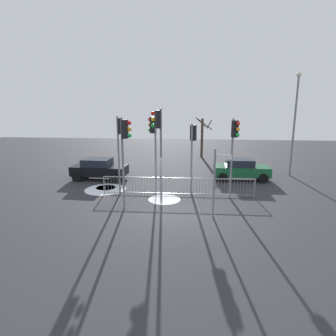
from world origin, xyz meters
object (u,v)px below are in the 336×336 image
at_px(car_green_trailing, 241,169).
at_px(traffic_light_mid_right, 121,138).
at_px(car_black_far, 99,168).
at_px(direction_sign_post, 216,180).
at_px(traffic_light_foreground_right, 193,142).
at_px(traffic_light_mid_left, 234,141).
at_px(street_lamp, 295,115).
at_px(traffic_light_foreground_left, 125,143).
at_px(traffic_light_rear_left, 154,137).
at_px(traffic_light_rear_right, 158,135).
at_px(bare_tree_left, 202,136).

bearing_deg(car_green_trailing, traffic_light_mid_right, -151.91).
bearing_deg(car_black_far, direction_sign_post, -36.86).
distance_m(traffic_light_foreground_right, car_green_trailing, 5.25).
bearing_deg(traffic_light_mid_left, street_lamp, -160.68).
distance_m(traffic_light_mid_right, car_black_far, 4.80).
height_order(direction_sign_post, car_green_trailing, direction_sign_post).
bearing_deg(car_green_trailing, traffic_light_foreground_right, -135.59).
xyz_separation_m(traffic_light_mid_left, traffic_light_mid_right, (-6.33, 0.31, 0.06)).
distance_m(traffic_light_foreground_left, car_black_far, 7.00).
xyz_separation_m(traffic_light_mid_left, street_lamp, (5.01, 5.85, 1.22)).
bearing_deg(direction_sign_post, traffic_light_foreground_right, 116.31).
distance_m(traffic_light_rear_left, traffic_light_mid_left, 4.46).
height_order(traffic_light_rear_right, car_black_far, traffic_light_rear_right).
xyz_separation_m(traffic_light_rear_right, bare_tree_left, (2.64, 14.07, -1.55)).
distance_m(traffic_light_foreground_right, traffic_light_rear_left, 2.34).
bearing_deg(street_lamp, traffic_light_foreground_right, -146.17).
xyz_separation_m(traffic_light_rear_left, bare_tree_left, (3.10, 12.53, -1.27)).
height_order(traffic_light_mid_right, car_green_trailing, traffic_light_mid_right).
distance_m(car_black_far, bare_tree_left, 12.05).
xyz_separation_m(traffic_light_rear_right, car_green_trailing, (5.13, 5.51, -2.89)).
bearing_deg(bare_tree_left, traffic_light_rear_right, -100.61).
relative_size(traffic_light_rear_left, car_green_trailing, 1.21).
bearing_deg(traffic_light_mid_right, traffic_light_mid_left, 81.78).
relative_size(traffic_light_rear_right, traffic_light_mid_right, 1.10).
height_order(traffic_light_rear_right, bare_tree_left, traffic_light_rear_right).
bearing_deg(traffic_light_foreground_left, traffic_light_foreground_right, 147.74).
bearing_deg(direction_sign_post, traffic_light_mid_left, 78.70).
bearing_deg(traffic_light_mid_left, traffic_light_foreground_left, -9.42).
bearing_deg(traffic_light_mid_right, traffic_light_rear_right, 52.39).
bearing_deg(traffic_light_foreground_left, direction_sign_post, 94.74).
bearing_deg(traffic_light_foreground_left, traffic_light_mid_right, -146.32).
distance_m(traffic_light_foreground_right, bare_tree_left, 11.95).
relative_size(traffic_light_foreground_left, traffic_light_rear_left, 0.99).
bearing_deg(traffic_light_mid_left, traffic_light_rear_left, -34.75).
xyz_separation_m(car_green_trailing, bare_tree_left, (-2.50, 8.55, 1.34)).
bearing_deg(traffic_light_rear_left, traffic_light_mid_left, -60.87).
distance_m(traffic_light_rear_right, direction_sign_post, 3.76).
height_order(traffic_light_rear_left, traffic_light_mid_right, traffic_light_rear_left).
bearing_deg(bare_tree_left, traffic_light_mid_left, -84.07).
bearing_deg(traffic_light_mid_right, traffic_light_foreground_left, 13.73).
bearing_deg(traffic_light_foreground_left, traffic_light_rear_right, 135.06).
xyz_separation_m(traffic_light_mid_left, traffic_light_rear_right, (-3.97, -1.18, 0.39)).
bearing_deg(traffic_light_rear_right, traffic_light_mid_right, 32.14).
height_order(traffic_light_rear_left, traffic_light_rear_right, traffic_light_rear_right).
height_order(traffic_light_mid_left, car_green_trailing, traffic_light_mid_left).
relative_size(direction_sign_post, bare_tree_left, 0.82).
xyz_separation_m(car_black_far, bare_tree_left, (7.47, 9.37, 1.34)).
bearing_deg(traffic_light_rear_left, car_green_trailing, -20.83).
distance_m(traffic_light_rear_left, street_lamp, 10.99).
distance_m(car_green_trailing, street_lamp, 5.56).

